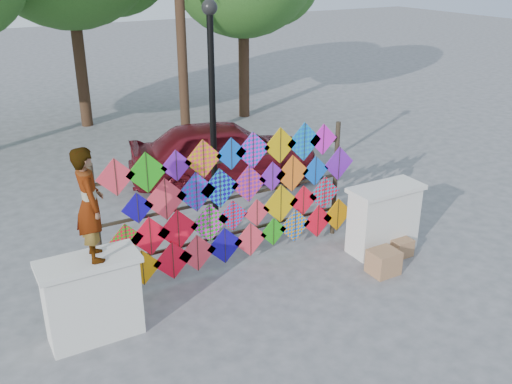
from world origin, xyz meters
TOP-DOWN VIEW (x-y plane):
  - ground at (0.00, 0.00)m, footprint 80.00×80.00m
  - parapet_left at (-2.70, -0.20)m, footprint 1.40×0.65m
  - parapet_right at (2.70, -0.20)m, footprint 1.40×0.65m
  - kite_rack at (0.10, 0.72)m, footprint 4.97×0.24m
  - vendor_woman at (-2.58, -0.20)m, footprint 0.42×0.61m
  - sedan at (1.68, 4.36)m, footprint 4.80×2.80m
  - lamppost at (0.30, 2.00)m, footprint 0.28×0.28m
  - cardboard_box_near at (2.14, -0.89)m, footprint 0.49×0.43m
  - cardboard_box_far at (2.85, -0.54)m, footprint 0.39×0.36m

SIDE VIEW (x-z plane):
  - ground at x=0.00m, z-range 0.00..0.00m
  - cardboard_box_far at x=2.85m, z-range 0.00..0.33m
  - cardboard_box_near at x=2.14m, z-range 0.00..0.43m
  - parapet_left at x=-2.70m, z-range 0.01..1.29m
  - parapet_right at x=2.70m, z-range 0.01..1.29m
  - sedan at x=1.68m, z-range 0.00..1.54m
  - kite_rack at x=0.10m, z-range 0.01..2.43m
  - vendor_woman at x=-2.58m, z-range 1.28..2.89m
  - lamppost at x=0.30m, z-range 0.46..4.92m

